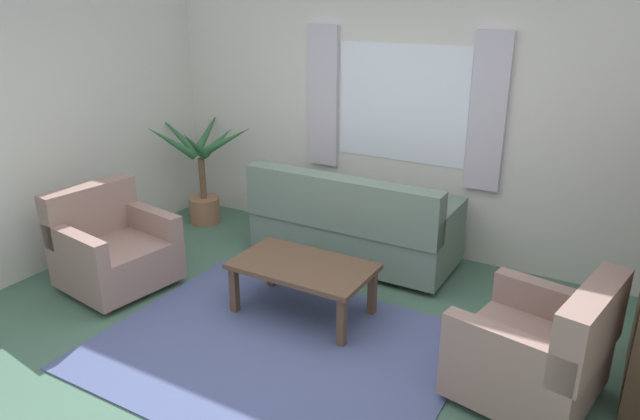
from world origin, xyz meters
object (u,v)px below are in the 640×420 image
armchair_left (112,248)px  potted_plant (202,173)px  couch (352,226)px  coffee_table (303,271)px  armchair_right (539,352)px

armchair_left → potted_plant: bearing=19.9°
couch → coffee_table: (0.10, -1.05, 0.01)m
armchair_left → coffee_table: 1.75m
coffee_table → potted_plant: 2.34m
couch → potted_plant: bearing=-3.4°
armchair_right → couch: bearing=-111.9°
couch → coffee_table: bearing=95.5°
armchair_right → potted_plant: 4.09m
coffee_table → potted_plant: (-2.02, 1.17, 0.19)m
potted_plant → coffee_table: bearing=-30.0°
coffee_table → couch: bearing=95.5°
couch → armchair_left: 2.17m
couch → potted_plant: 1.93m
potted_plant → armchair_left: bearing=-78.4°
coffee_table → potted_plant: size_ratio=0.87×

